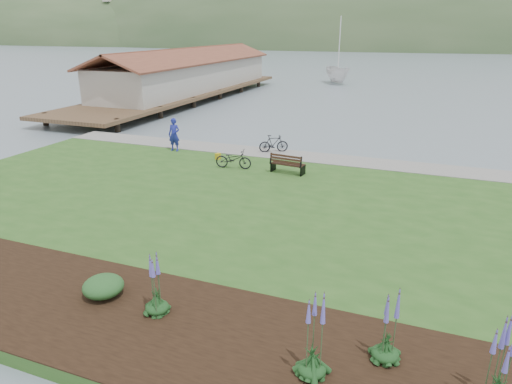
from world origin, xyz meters
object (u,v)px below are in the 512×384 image
Objects in this scene: sailboat at (337,84)px; park_bench at (287,163)px; bicycle_a at (233,159)px; person at (174,132)px.

park_bench is at bearing -112.34° from sailboat.
sailboat is (-3.49, 44.02, -0.91)m from bicycle_a.
park_bench is 8.00m from person.
park_bench is 0.92× the size of bicycle_a.
person is at bearing -122.46° from sailboat.
park_bench is at bearing -94.65° from bicycle_a.
bicycle_a is 44.17m from sailboat.
sailboat is (-6.41, 43.87, -0.93)m from park_bench.
person is 1.19× the size of bicycle_a.
person reaches higher than park_bench.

